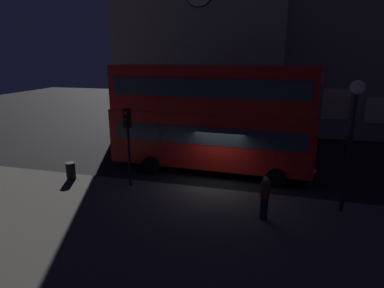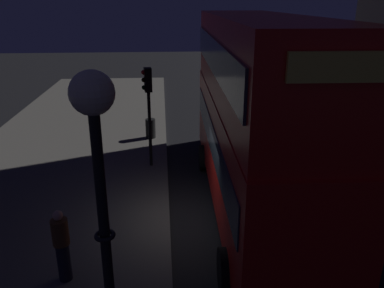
{
  "view_description": "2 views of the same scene",
  "coord_description": "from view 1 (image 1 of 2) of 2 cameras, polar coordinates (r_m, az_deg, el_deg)",
  "views": [
    {
      "loc": [
        2.59,
        -14.52,
        6.21
      ],
      "look_at": [
        -1.51,
        1.06,
        1.7
      ],
      "focal_mm": 30.0,
      "sensor_mm": 36.0,
      "label": 1
    },
    {
      "loc": [
        9.85,
        -0.82,
        6.05
      ],
      "look_at": [
        -1.42,
        0.04,
        1.87
      ],
      "focal_mm": 36.47,
      "sensor_mm": 36.0,
      "label": 2
    }
  ],
  "objects": [
    {
      "name": "ground_plane",
      "position": [
        16.0,
        4.29,
        -7.25
      ],
      "size": [
        80.0,
        80.0,
        0.0
      ],
      "primitive_type": "plane",
      "color": "black"
    },
    {
      "name": "sidewalk_slab",
      "position": [
        11.78,
        -0.18,
        -15.85
      ],
      "size": [
        44.0,
        8.21,
        0.12
      ],
      "primitive_type": "cube",
      "color": "#4C4944",
      "rests_on": "ground"
    },
    {
      "name": "building_with_clock",
      "position": [
        28.79,
        2.39,
        19.43
      ],
      "size": [
        13.08,
        9.31,
        16.23
      ],
      "color": "tan",
      "rests_on": "ground"
    },
    {
      "name": "building_plain_facade",
      "position": [
        30.19,
        27.51,
        20.65
      ],
      "size": [
        14.76,
        8.01,
        19.42
      ],
      "color": "gray",
      "rests_on": "ground"
    },
    {
      "name": "double_decker_bus",
      "position": [
        16.93,
        3.2,
        5.18
      ],
      "size": [
        10.78,
        2.97,
        5.68
      ],
      "rotation": [
        0.0,
        0.0,
        -0.03
      ],
      "color": "red",
      "rests_on": "ground"
    },
    {
      "name": "traffic_light_near_kerb",
      "position": [
        15.1,
        -11.37,
        2.26
      ],
      "size": [
        0.35,
        0.38,
        3.71
      ],
      "rotation": [
        0.0,
        0.0,
        0.14
      ],
      "color": "black",
      "rests_on": "sidewalk_slab"
    },
    {
      "name": "street_lamp",
      "position": [
        13.38,
        26.82,
        4.7
      ],
      "size": [
        0.53,
        0.53,
        5.2
      ],
      "color": "black",
      "rests_on": "sidewalk_slab"
    },
    {
      "name": "pedestrian",
      "position": [
        12.53,
        12.79,
        -9.26
      ],
      "size": [
        0.37,
        0.37,
        1.75
      ],
      "rotation": [
        0.0,
        0.0,
        5.98
      ],
      "color": "black",
      "rests_on": "sidewalk_slab"
    },
    {
      "name": "litter_bin",
      "position": [
        17.29,
        -20.74,
        -4.51
      ],
      "size": [
        0.45,
        0.45,
        0.88
      ],
      "primitive_type": "cylinder",
      "color": "black",
      "rests_on": "sidewalk_slab"
    }
  ]
}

